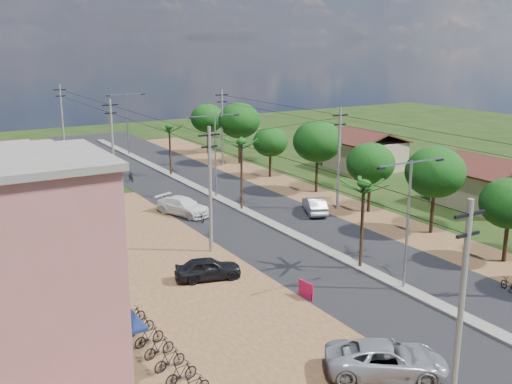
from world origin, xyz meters
TOP-DOWN VIEW (x-y plane):
  - ground at (0.00, 0.00)m, footprint 160.00×160.00m
  - road at (0.00, 15.00)m, footprint 12.00×110.00m
  - median at (0.00, 18.00)m, footprint 1.00×90.00m
  - dirt_lot_west at (-15.00, 8.00)m, footprint 18.00×46.00m
  - dirt_shoulder_east at (8.50, 15.00)m, footprint 5.00×90.00m
  - shophouse_pink at (-21.98, 0.00)m, footprint 9.00×6.40m
  - house_east_near at (20.00, 10.00)m, footprint 7.60×7.50m
  - house_east_far at (21.00, 28.00)m, footprint 7.60×7.50m
  - tree_east_b at (9.30, 0.00)m, footprint 4.00×4.00m
  - tree_east_c at (9.70, 7.00)m, footprint 4.60×4.60m
  - tree_east_d at (9.40, 14.00)m, footprint 4.20×4.20m
  - tree_east_e at (9.60, 22.00)m, footprint 4.80×4.80m
  - tree_east_f at (9.20, 30.00)m, footprint 3.80×3.80m
  - tree_east_g at (9.80, 38.00)m, footprint 5.00×5.00m
  - tree_east_h at (9.50, 46.00)m, footprint 4.40×4.40m
  - palm_median_near at (0.00, 4.00)m, footprint 2.00×2.00m
  - palm_median_mid at (0.00, 20.00)m, footprint 2.00×2.00m
  - palm_median_far at (0.00, 36.00)m, footprint 2.00×2.00m
  - streetlight_near at (0.00, 0.00)m, footprint 5.10×0.18m
  - streetlight_mid at (0.00, 25.00)m, footprint 5.10×0.18m
  - streetlight_far at (0.00, 50.00)m, footprint 5.10×0.18m
  - utility_pole_w_a at (-7.00, -10.00)m, footprint 1.60×0.24m
  - utility_pole_w_b at (-7.00, 12.00)m, footprint 1.60×0.24m
  - utility_pole_w_c at (-7.00, 34.00)m, footprint 1.60×0.24m
  - utility_pole_w_d at (-7.00, 55.00)m, footprint 1.60×0.24m
  - utility_pole_e_b at (7.50, 16.00)m, footprint 1.60×0.24m
  - utility_pole_e_c at (7.50, 38.00)m, footprint 1.60×0.24m
  - car_silver_mid at (5.00, 15.97)m, footprint 3.17×4.56m
  - car_white_far at (-5.00, 21.36)m, footprint 3.95×5.59m
  - car_parked_silver at (-7.50, -6.61)m, footprint 5.99×5.09m
  - car_parked_dark at (-9.47, 7.49)m, footprint 4.44×2.63m
  - moto_rider_east at (5.20, -3.53)m, footprint 0.94×1.67m
  - moto_rider_west_a at (-4.53, 18.96)m, footprint 0.81×1.77m
  - moto_rider_west_b at (-4.72, 35.68)m, footprint 0.57×1.68m
  - roadside_sign at (-5.81, 2.00)m, footprint 0.18×1.26m
  - parked_scooter_row at (-15.71, -1.18)m, footprint 1.72×11.18m

SIDE VIEW (x-z plane):
  - ground at x=0.00m, z-range 0.00..0.00m
  - dirt_shoulder_east at x=8.50m, z-range 0.00..0.03m
  - dirt_lot_west at x=-15.00m, z-range 0.00..0.04m
  - road at x=0.00m, z-range 0.00..0.04m
  - median at x=0.00m, z-range 0.00..0.18m
  - moto_rider_east at x=5.20m, z-range 0.00..0.83m
  - moto_rider_west_a at x=-4.53m, z-range 0.00..0.90m
  - moto_rider_west_b at x=-4.72m, z-range 0.00..0.99m
  - parked_scooter_row at x=-15.71m, z-range 0.00..1.00m
  - roadside_sign at x=-5.81m, z-range 0.00..1.04m
  - car_parked_dark at x=-9.47m, z-range 0.00..1.42m
  - car_silver_mid at x=5.00m, z-range 0.00..1.42m
  - car_white_far at x=-5.00m, z-range 0.00..1.50m
  - car_parked_silver at x=-7.50m, z-range 0.00..1.53m
  - house_east_near at x=20.00m, z-range 0.09..4.69m
  - house_east_far at x=21.00m, z-range 0.09..4.69m
  - tree_east_f at x=9.20m, z-range 1.13..6.64m
  - tree_east_b at x=9.30m, z-range 1.20..7.03m
  - tree_east_d at x=9.40m, z-range 1.27..7.41m
  - tree_east_h at x=9.50m, z-range 1.38..7.90m
  - utility_pole_w_a at x=-7.00m, z-range 0.26..9.26m
  - utility_pole_w_b at x=-7.00m, z-range 0.26..9.26m
  - utility_pole_w_c at x=-7.00m, z-range 0.26..9.26m
  - utility_pole_w_d at x=-7.00m, z-range 0.26..9.26m
  - utility_pole_e_b at x=7.50m, z-range 0.26..9.26m
  - utility_pole_e_c at x=7.50m, z-range 0.26..9.26m
  - streetlight_near at x=0.00m, z-range 0.79..8.79m
  - streetlight_mid at x=0.00m, z-range 0.79..8.79m
  - streetlight_far at x=0.00m, z-range 0.79..8.79m
  - tree_east_c at x=9.70m, z-range 1.45..8.28m
  - tree_east_e at x=9.60m, z-range 1.52..8.66m
  - shophouse_pink at x=-21.98m, z-range 0.01..10.31m
  - tree_east_g at x=9.80m, z-range 1.55..8.93m
  - palm_median_far at x=0.00m, z-range 2.34..8.19m
  - palm_median_near at x=0.00m, z-range 2.46..8.61m
  - palm_median_mid at x=0.00m, z-range 2.62..9.17m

